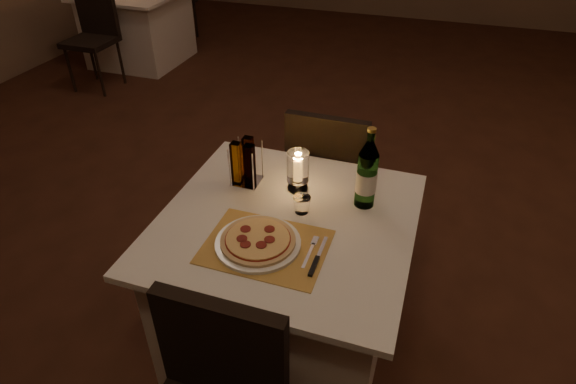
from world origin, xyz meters
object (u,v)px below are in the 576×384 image
(main_table, at_px, (287,284))
(neighbor_table_left, at_px, (139,27))
(pizza, at_px, (258,240))
(plate, at_px, (258,243))
(hurricane_candle, at_px, (298,168))
(tumbler, at_px, (302,205))
(water_bottle, at_px, (367,175))
(chair_far, at_px, (329,169))

(main_table, bearing_deg, neighbor_table_left, 131.63)
(pizza, bearing_deg, plate, 24.36)
(neighbor_table_left, bearing_deg, hurricane_candle, -46.52)
(plate, distance_m, tumbler, 0.26)
(tumbler, xyz_separation_m, water_bottle, (0.23, 0.13, 0.11))
(chair_far, bearing_deg, neighbor_table_left, 139.09)
(water_bottle, relative_size, neighbor_table_left, 0.35)
(chair_far, relative_size, neighbor_table_left, 0.90)
(main_table, bearing_deg, pizza, -105.57)
(pizza, height_order, tumbler, tumbler)
(chair_far, relative_size, tumbler, 12.48)
(water_bottle, height_order, hurricane_candle, water_bottle)
(chair_far, relative_size, water_bottle, 2.55)
(main_table, distance_m, plate, 0.42)
(pizza, height_order, hurricane_candle, hurricane_candle)
(main_table, height_order, chair_far, chair_far)
(plate, bearing_deg, water_bottle, 49.78)
(pizza, bearing_deg, neighbor_table_left, 129.52)
(main_table, distance_m, neighbor_table_left, 4.16)
(tumbler, relative_size, hurricane_candle, 0.40)
(tumbler, distance_m, neighbor_table_left, 4.16)
(chair_far, distance_m, pizza, 0.92)
(main_table, bearing_deg, water_bottle, 36.40)
(plate, distance_m, neighbor_table_left, 4.28)
(water_bottle, relative_size, hurricane_candle, 1.94)
(chair_far, distance_m, plate, 0.92)
(plate, distance_m, hurricane_candle, 0.41)
(main_table, height_order, plate, plate)
(water_bottle, bearing_deg, tumbler, -149.68)
(tumbler, bearing_deg, neighbor_table_left, 132.69)
(chair_far, distance_m, neighbor_table_left, 3.66)
(plate, bearing_deg, neighbor_table_left, 129.52)
(main_table, distance_m, tumbler, 0.41)
(plate, xyz_separation_m, water_bottle, (0.32, 0.38, 0.13))
(pizza, relative_size, neighbor_table_left, 0.28)
(plate, height_order, water_bottle, water_bottle)
(plate, distance_m, water_bottle, 0.51)
(hurricane_candle, relative_size, neighbor_table_left, 0.18)
(main_table, distance_m, chair_far, 0.74)
(pizza, height_order, neighbor_table_left, pizza)
(tumbler, bearing_deg, pizza, -110.71)
(hurricane_candle, distance_m, neighbor_table_left, 4.01)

